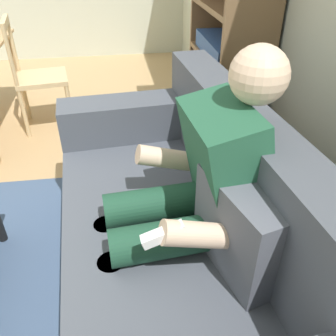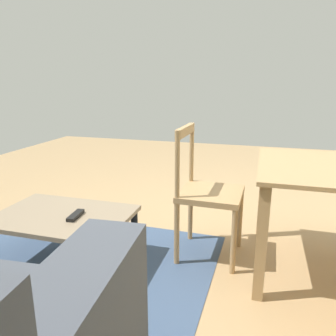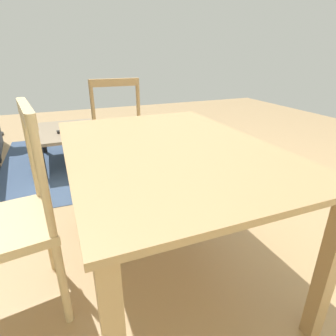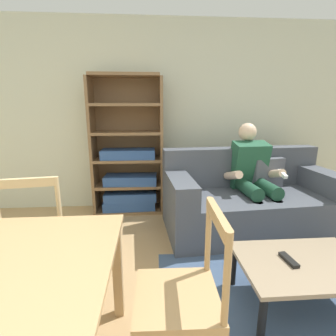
{
  "view_description": "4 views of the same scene",
  "coord_description": "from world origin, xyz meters",
  "px_view_note": "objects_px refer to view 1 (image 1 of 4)",
  "views": [
    {
      "loc": [
        2.27,
        1.59,
        1.52
      ],
      "look_at": [
        1.14,
        1.77,
        0.74
      ],
      "focal_mm": 37.98,
      "sensor_mm": 36.0,
      "label": 1
    },
    {
      "loc": [
        -0.2,
        2.35,
        1.23
      ],
      "look_at": [
        0.14,
        1.19,
        0.9
      ],
      "focal_mm": 35.07,
      "sensor_mm": 36.0,
      "label": 2
    },
    {
      "loc": [
        -2.01,
        0.69,
        1.13
      ],
      "look_at": [
        -0.86,
        0.21,
        0.6
      ],
      "focal_mm": 29.55,
      "sensor_mm": 36.0,
      "label": 3
    },
    {
      "loc": [
        -0.01,
        -0.86,
        1.4
      ],
      "look_at": [
        0.14,
        1.19,
        0.9
      ],
      "focal_mm": 27.01,
      "sensor_mm": 36.0,
      "label": 4
    }
  ],
  "objects_px": {
    "person_lounging": "(193,194)",
    "dining_chair_near_wall": "(38,77)",
    "couch": "(182,240)",
    "bookshelf": "(228,62)"
  },
  "relations": [
    {
      "from": "person_lounging",
      "to": "dining_chair_near_wall",
      "type": "distance_m",
      "value": 2.23
    },
    {
      "from": "bookshelf",
      "to": "couch",
      "type": "bearing_deg",
      "value": -23.57
    },
    {
      "from": "person_lounging",
      "to": "dining_chair_near_wall",
      "type": "xyz_separation_m",
      "value": [
        -2.02,
        -0.92,
        -0.17
      ]
    },
    {
      "from": "bookshelf",
      "to": "dining_chair_near_wall",
      "type": "height_order",
      "value": "bookshelf"
    },
    {
      "from": "person_lounging",
      "to": "dining_chair_near_wall",
      "type": "height_order",
      "value": "person_lounging"
    },
    {
      "from": "couch",
      "to": "person_lounging",
      "type": "xyz_separation_m",
      "value": [
        0.03,
        0.04,
        0.29
      ]
    },
    {
      "from": "couch",
      "to": "person_lounging",
      "type": "relative_size",
      "value": 1.64
    },
    {
      "from": "couch",
      "to": "person_lounging",
      "type": "distance_m",
      "value": 0.29
    },
    {
      "from": "person_lounging",
      "to": "dining_chair_near_wall",
      "type": "relative_size",
      "value": 1.28
    },
    {
      "from": "couch",
      "to": "bookshelf",
      "type": "height_order",
      "value": "bookshelf"
    }
  ]
}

